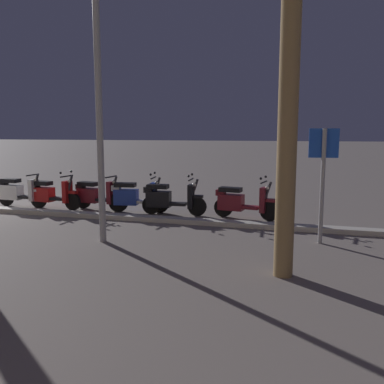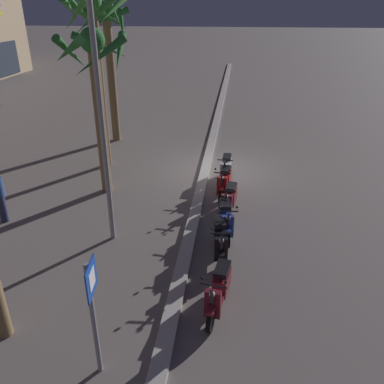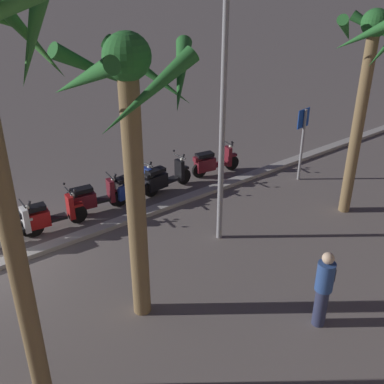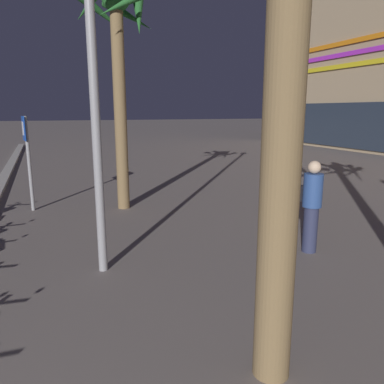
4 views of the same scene
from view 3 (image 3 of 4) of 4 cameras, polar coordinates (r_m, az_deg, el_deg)
The scene contains 11 objects.
scooter_maroon_last_in_row at distance 15.37m, azimuth 2.57°, elevation 3.78°, with size 1.82×0.63×1.17m.
scooter_black_second_in_line at distance 14.17m, azimuth -3.56°, elevation 1.76°, with size 1.86×0.56×1.17m.
scooter_blue_gap_after_mid at distance 13.73m, azimuth -7.48°, elevation 0.72°, with size 1.74×0.59×1.17m.
scooter_maroon_mid_rear at distance 13.26m, azimuth -12.45°, elevation -0.74°, with size 1.74×0.60×1.04m.
scooter_red_lead_nearest at distance 12.63m, azimuth -17.74°, elevation -2.87°, with size 1.85×0.58×1.17m.
scooter_white_far_back at distance 12.37m, azimuth -22.76°, elevation -4.36°, with size 1.77×0.56×1.04m.
crossing_sign at distance 15.03m, azimuth 13.73°, elevation 6.81°, with size 0.60×0.15×2.40m.
palm_tree_near_sign at distance 12.63m, azimuth 21.32°, elevation 14.49°, with size 2.03×2.06×5.51m.
palm_tree_far_corner at distance 7.73m, azimuth -7.57°, elevation 9.03°, with size 2.43×2.55×5.51m.
pedestrian_strolling_near_curb at distance 9.18m, azimuth 16.24°, elevation -11.44°, with size 0.46×0.34×1.68m.
street_lamp at distance 10.40m, azimuth 4.03°, elevation 14.00°, with size 0.36×0.36×6.80m.
Camera 3 is at (1.35, 10.26, 6.38)m, focal length 42.38 mm.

